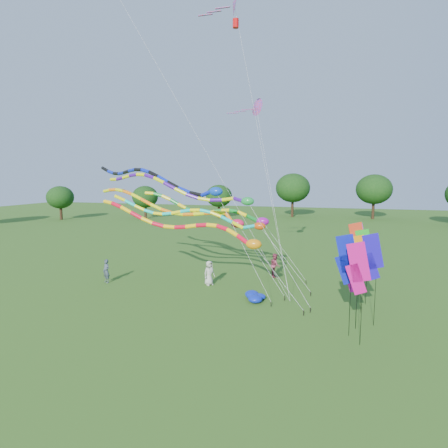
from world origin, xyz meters
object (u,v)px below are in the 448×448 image
(tube_kite_orange, at_px, (181,209))
(person_c, at_px, (275,265))
(person_b, at_px, (106,271))
(person_a, at_px, (209,273))
(blue_nylon_heap, at_px, (253,297))
(tube_kite_red, at_px, (194,228))

(tube_kite_orange, distance_m, person_c, 8.58)
(person_b, xyz_separation_m, person_c, (11.73, 5.10, 0.06))
(person_a, distance_m, person_b, 7.65)
(person_a, distance_m, person_c, 5.52)
(person_b, bearing_deg, person_a, 36.42)
(blue_nylon_heap, bearing_deg, person_b, 174.49)
(tube_kite_orange, relative_size, person_c, 8.24)
(blue_nylon_heap, xyz_separation_m, person_c, (0.46, 6.18, 0.66))
(tube_kite_red, bearing_deg, person_b, -174.15)
(tube_kite_red, bearing_deg, tube_kite_orange, 140.28)
(person_a, bearing_deg, tube_kite_red, -148.47)
(tube_kite_orange, xyz_separation_m, person_c, (6.45, 3.38, -4.53))
(tube_kite_red, distance_m, person_a, 4.41)
(tube_kite_orange, height_order, person_b, tube_kite_orange)
(tube_kite_red, relative_size, blue_nylon_heap, 8.95)
(tube_kite_red, height_order, blue_nylon_heap, tube_kite_red)
(tube_kite_red, relative_size, person_a, 8.08)
(tube_kite_red, xyz_separation_m, person_a, (0.21, 2.50, -3.63))
(person_b, distance_m, person_c, 12.79)
(blue_nylon_heap, height_order, person_a, person_a)
(tube_kite_orange, height_order, person_c, tube_kite_orange)
(person_c, bearing_deg, person_a, 113.79)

